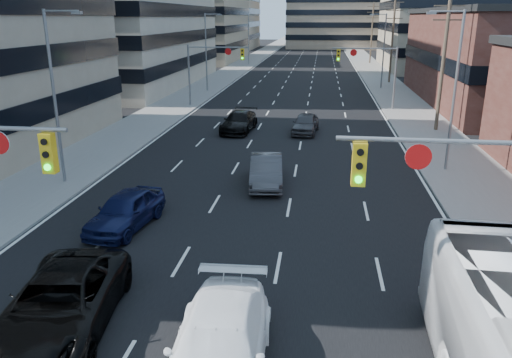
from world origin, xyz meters
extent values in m
cube|color=black|center=(0.00, 130.00, 0.01)|extent=(18.00, 300.00, 0.02)
cube|color=slate|center=(-11.50, 130.00, 0.07)|extent=(5.00, 300.00, 0.15)
cube|color=slate|center=(11.50, 130.00, 0.07)|extent=(5.00, 300.00, 0.15)
cube|color=gray|center=(-24.00, 100.00, 8.00)|extent=(20.00, 30.00, 16.00)
cube|color=gray|center=(25.00, 88.00, 7.00)|extent=(22.00, 28.00, 14.00)
cube|color=#ADA089|center=(-28.00, 140.00, 10.00)|extent=(24.00, 24.00, 20.00)
cube|color=gray|center=(32.00, 130.00, 6.00)|extent=(22.00, 22.00, 12.00)
cube|color=gold|center=(-4.10, 8.00, 5.15)|extent=(0.35, 0.28, 1.10)
cylinder|color=black|center=(-4.10, 7.84, 5.50)|extent=(0.18, 0.06, 0.18)
cylinder|color=black|center=(-4.10, 7.84, 5.15)|extent=(0.18, 0.06, 0.18)
cylinder|color=#0CE526|center=(-4.10, 7.84, 4.80)|extent=(0.18, 0.06, 0.18)
cylinder|color=slate|center=(6.75, 8.00, 5.80)|extent=(6.50, 0.12, 0.12)
cube|color=gold|center=(4.10, 8.00, 5.15)|extent=(0.35, 0.28, 1.10)
cylinder|color=black|center=(4.10, 7.84, 5.50)|extent=(0.18, 0.06, 0.18)
cylinder|color=black|center=(4.10, 7.84, 5.15)|extent=(0.18, 0.06, 0.18)
cylinder|color=#0CE526|center=(4.10, 7.84, 4.80)|extent=(0.18, 0.06, 0.18)
cylinder|color=white|center=(5.50, 7.97, 5.40)|extent=(0.64, 0.06, 0.64)
cylinder|color=slate|center=(-10.00, 45.00, 3.00)|extent=(0.18, 0.18, 6.00)
cylinder|color=slate|center=(-7.00, 45.00, 5.80)|extent=(6.00, 0.12, 0.12)
cube|color=gold|center=(-4.60, 45.00, 5.15)|extent=(0.35, 0.28, 1.10)
cylinder|color=black|center=(-4.60, 44.84, 5.50)|extent=(0.18, 0.06, 0.18)
cylinder|color=black|center=(-4.60, 44.84, 5.15)|extent=(0.18, 0.06, 0.18)
cylinder|color=#0CE526|center=(-4.60, 44.84, 4.80)|extent=(0.18, 0.06, 0.18)
cylinder|color=white|center=(-6.00, 44.97, 5.40)|extent=(0.64, 0.06, 0.64)
cylinder|color=slate|center=(10.00, 45.00, 3.00)|extent=(0.18, 0.18, 6.00)
cylinder|color=slate|center=(7.00, 45.00, 5.80)|extent=(6.00, 0.12, 0.12)
cube|color=gold|center=(4.60, 45.00, 5.15)|extent=(0.35, 0.28, 1.10)
cylinder|color=black|center=(4.60, 44.84, 5.50)|extent=(0.18, 0.06, 0.18)
cylinder|color=black|center=(4.60, 44.84, 5.15)|extent=(0.18, 0.06, 0.18)
cylinder|color=#0CE526|center=(4.60, 44.84, 4.80)|extent=(0.18, 0.06, 0.18)
cylinder|color=white|center=(6.00, 44.97, 5.40)|extent=(0.64, 0.06, 0.64)
cylinder|color=#4C3D2D|center=(12.20, 36.00, 5.50)|extent=(0.28, 0.28, 11.00)
cube|color=#4C3D2D|center=(12.20, 36.00, 9.40)|extent=(2.20, 0.10, 0.10)
cube|color=#4C3D2D|center=(12.20, 36.00, 8.40)|extent=(2.20, 0.10, 0.10)
cylinder|color=#4C3D2D|center=(12.20, 66.00, 5.50)|extent=(0.28, 0.28, 11.00)
cube|color=#4C3D2D|center=(12.20, 66.00, 10.40)|extent=(2.20, 0.10, 0.10)
cube|color=#4C3D2D|center=(12.20, 66.00, 9.40)|extent=(2.20, 0.10, 0.10)
cube|color=#4C3D2D|center=(12.20, 66.00, 8.40)|extent=(2.20, 0.10, 0.10)
cylinder|color=#4C3D2D|center=(12.20, 96.00, 5.50)|extent=(0.28, 0.28, 11.00)
cube|color=#4C3D2D|center=(12.20, 96.00, 10.40)|extent=(2.20, 0.10, 0.10)
cube|color=#4C3D2D|center=(12.20, 96.00, 9.40)|extent=(2.20, 0.10, 0.10)
cube|color=#4C3D2D|center=(12.20, 96.00, 8.40)|extent=(2.20, 0.10, 0.10)
cylinder|color=slate|center=(-10.50, 20.00, 4.50)|extent=(0.16, 0.16, 9.00)
cylinder|color=slate|center=(-9.60, 20.00, 8.90)|extent=(1.80, 0.10, 0.10)
cube|color=slate|center=(-8.80, 20.00, 8.82)|extent=(0.50, 0.22, 0.14)
cylinder|color=slate|center=(-10.50, 55.00, 4.50)|extent=(0.16, 0.16, 9.00)
cylinder|color=slate|center=(-9.60, 55.00, 8.90)|extent=(1.80, 0.10, 0.10)
cube|color=slate|center=(-8.80, 55.00, 8.82)|extent=(0.50, 0.22, 0.14)
cylinder|color=slate|center=(-10.50, 90.00, 4.50)|extent=(0.16, 0.16, 9.00)
cylinder|color=slate|center=(-9.60, 90.00, 8.90)|extent=(1.80, 0.10, 0.10)
cube|color=slate|center=(-8.80, 90.00, 8.82)|extent=(0.50, 0.22, 0.14)
cylinder|color=slate|center=(10.50, 25.00, 4.50)|extent=(0.16, 0.16, 9.00)
cylinder|color=slate|center=(9.60, 25.00, 8.90)|extent=(1.80, 0.10, 0.10)
cube|color=slate|center=(8.80, 25.00, 8.82)|extent=(0.50, 0.22, 0.14)
cylinder|color=slate|center=(10.50, 60.00, 4.50)|extent=(0.16, 0.16, 9.00)
cylinder|color=slate|center=(9.60, 60.00, 8.90)|extent=(1.80, 0.10, 0.10)
cube|color=slate|center=(8.80, 60.00, 8.82)|extent=(0.50, 0.22, 0.14)
imported|color=black|center=(-4.04, 7.46, 0.85)|extent=(3.60, 6.45, 1.71)
imported|color=white|center=(0.84, 6.04, 0.85)|extent=(2.61, 5.97, 1.71)
imported|color=#0E1338|center=(-4.96, 14.75, 0.79)|extent=(2.49, 4.87, 1.59)
imported|color=#38373A|center=(0.35, 21.20, 0.79)|extent=(2.16, 4.96, 1.59)
imported|color=black|center=(-3.19, 34.00, 0.78)|extent=(2.59, 5.50, 1.55)
imported|color=#38383B|center=(2.00, 34.06, 0.76)|extent=(2.22, 4.63, 1.53)
camera|label=1|loc=(3.09, -4.11, 8.64)|focal=35.00mm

